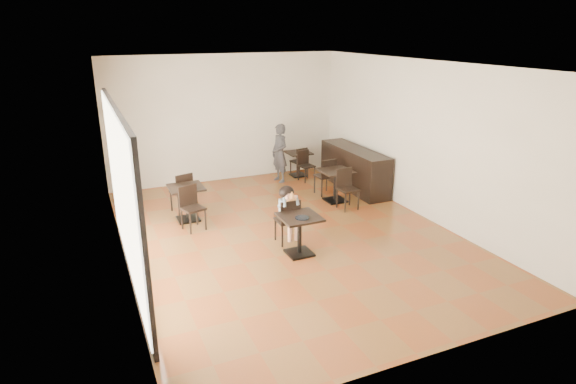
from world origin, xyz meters
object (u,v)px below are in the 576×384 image
cafe_table_mid (336,186)px  cafe_table_back (298,164)px  chair_mid_a (325,176)px  cafe_table_left (187,203)px  chair_back_b (307,166)px  child_chair (287,220)px  adult_patron (280,153)px  chair_back_a (298,161)px  child (287,215)px  chair_left_b (193,209)px  child_table (299,235)px  chair_mid_b (348,190)px  chair_left_a (181,192)px

cafe_table_mid → cafe_table_back: (0.06, 2.17, -0.04)m
chair_mid_a → cafe_table_left: bearing=2.3°
cafe_table_mid → chair_back_b: 1.67m
child_chair → cafe_table_mid: child_chair is taller
child_chair → chair_back_b: 3.83m
adult_patron → chair_mid_a: bearing=12.7°
chair_mid_a → chair_back_a: 1.62m
cafe_table_mid → chair_mid_a: bearing=90.0°
child → cafe_table_back: child is taller
cafe_table_left → child: bearing=-51.5°
adult_patron → chair_back_b: adult_patron is taller
cafe_table_mid → cafe_table_left: cafe_table_mid is taller
cafe_table_back → child_chair: bearing=-117.6°
chair_mid_a → chair_left_b: 3.48m
child_table → chair_back_b: chair_back_b is taller
child_chair → chair_mid_b: chair_mid_b is taller
adult_patron → child: bearing=-31.1°
chair_back_a → cafe_table_left: bearing=19.3°
chair_mid_a → chair_back_b: chair_mid_a is taller
child_table → cafe_table_mid: bearing=48.5°
adult_patron → chair_mid_a: size_ratio=1.69×
child → chair_left_a: 2.78m
chair_mid_b → child: bearing=-154.4°
child_table → chair_mid_a: 3.32m
child_chair → chair_mid_a: size_ratio=0.97×
adult_patron → chair_mid_b: (0.59, -2.47, -0.31)m
cafe_table_mid → chair_left_b: 3.38m
child_table → chair_mid_b: size_ratio=0.81×
cafe_table_mid → cafe_table_back: bearing=88.3°
child → chair_left_b: size_ratio=1.24×
cafe_table_mid → chair_left_a: 3.45m
chair_back_a → chair_back_b: bearing=79.5°
child → adult_patron: bearing=69.4°
child_chair → child: bearing=-0.0°
chair_left_b → chair_back_a: (3.43, 2.51, -0.04)m
cafe_table_mid → chair_left_a: chair_left_a is taller
chair_mid_a → chair_back_a: chair_mid_a is taller
cafe_table_back → chair_back_a: chair_back_a is taller
child_table → chair_left_a: size_ratio=0.82×
child → chair_back_b: size_ratio=1.38×
adult_patron → cafe_table_back: adult_patron is taller
adult_patron → chair_back_b: 0.78m
cafe_table_back → chair_back_b: 0.51m
chair_back_b → cafe_table_mid: bearing=-102.7°
cafe_table_left → chair_left_b: chair_left_b is taller
child_table → chair_mid_a: bearing=54.8°
child → cafe_table_back: bearing=62.4°
cafe_table_mid → chair_back_b: (0.06, 1.67, 0.02)m
cafe_table_left → chair_mid_b: size_ratio=0.82×
child_chair → chair_left_b: (-1.45, 1.27, 0.01)m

